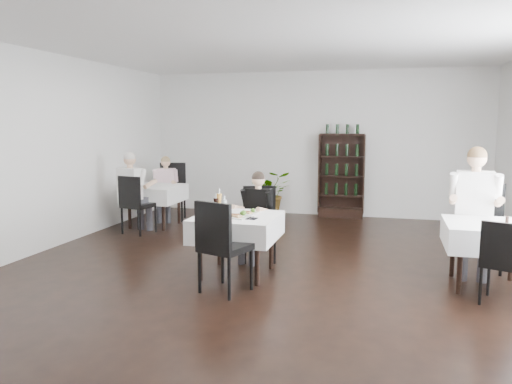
% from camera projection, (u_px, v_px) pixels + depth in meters
% --- Properties ---
extents(room_shell, '(9.00, 9.00, 9.00)m').
position_uv_depth(room_shell, '(260.00, 158.00, 6.14)').
color(room_shell, black).
rests_on(room_shell, ground).
extents(wine_shelf, '(0.90, 0.28, 1.75)m').
position_uv_depth(wine_shelf, '(341.00, 177.00, 10.20)').
color(wine_shelf, black).
rests_on(wine_shelf, ground).
extents(main_table, '(1.03, 1.03, 0.77)m').
position_uv_depth(main_table, '(237.00, 227.00, 6.34)').
color(main_table, black).
rests_on(main_table, ground).
extents(left_table, '(0.98, 0.98, 0.77)m').
position_uv_depth(left_table, '(154.00, 194.00, 9.35)').
color(left_table, black).
rests_on(left_table, ground).
extents(right_table, '(0.98, 0.98, 0.77)m').
position_uv_depth(right_table, '(488.00, 236.00, 5.85)').
color(right_table, black).
rests_on(right_table, ground).
extents(potted_tree, '(1.06, 1.00, 0.94)m').
position_uv_depth(potted_tree, '(271.00, 193.00, 10.52)').
color(potted_tree, '#23581E').
rests_on(potted_tree, ground).
extents(main_chair_far, '(0.58, 0.58, 1.03)m').
position_uv_depth(main_chair_far, '(259.00, 218.00, 7.11)').
color(main_chair_far, black).
rests_on(main_chair_far, ground).
extents(main_chair_near, '(0.62, 0.63, 1.07)m').
position_uv_depth(main_chair_near, '(221.00, 241.00, 5.62)').
color(main_chair_near, black).
rests_on(main_chair_near, ground).
extents(left_chair_far, '(0.65, 0.65, 1.14)m').
position_uv_depth(left_chair_far, '(172.00, 187.00, 10.01)').
color(left_chair_far, black).
rests_on(left_chair_far, ground).
extents(left_chair_near, '(0.57, 0.57, 1.03)m').
position_uv_depth(left_chair_near, '(135.00, 201.00, 8.68)').
color(left_chair_near, black).
rests_on(left_chair_near, ground).
extents(right_chair_far, '(0.58, 0.59, 1.14)m').
position_uv_depth(right_chair_far, '(483.00, 220.00, 6.64)').
color(right_chair_far, black).
rests_on(right_chair_far, ground).
extents(right_chair_near, '(0.55, 0.55, 0.92)m').
position_uv_depth(right_chair_near, '(503.00, 258.00, 5.25)').
color(right_chair_near, black).
rests_on(right_chair_near, ground).
extents(diner_main, '(0.53, 0.57, 1.27)m').
position_uv_depth(diner_main, '(256.00, 210.00, 6.95)').
color(diner_main, '#414149').
rests_on(diner_main, ground).
extents(diner_left_far, '(0.53, 0.56, 1.28)m').
position_uv_depth(diner_left_far, '(165.00, 183.00, 9.87)').
color(diner_left_far, '#414149').
rests_on(diner_left_far, ground).
extents(diner_left_near, '(0.59, 0.63, 1.44)m').
position_uv_depth(diner_left_near, '(133.00, 186.00, 8.73)').
color(diner_left_near, '#414149').
rests_on(diner_left_near, ground).
extents(diner_right_far, '(0.64, 0.65, 1.64)m').
position_uv_depth(diner_right_far, '(475.00, 201.00, 6.31)').
color(diner_right_far, '#414149').
rests_on(diner_right_far, ground).
extents(plate_far, '(0.25, 0.25, 0.07)m').
position_uv_depth(plate_far, '(249.00, 213.00, 6.42)').
color(plate_far, white).
rests_on(plate_far, main_table).
extents(plate_near, '(0.34, 0.34, 0.09)m').
position_uv_depth(plate_near, '(238.00, 216.00, 6.17)').
color(plate_near, white).
rests_on(plate_near, main_table).
extents(pilsner_dark, '(0.07, 0.07, 0.28)m').
position_uv_depth(pilsner_dark, '(216.00, 207.00, 6.27)').
color(pilsner_dark, black).
rests_on(pilsner_dark, main_table).
extents(pilsner_lager, '(0.08, 0.08, 0.33)m').
position_uv_depth(pilsner_lager, '(219.00, 203.00, 6.43)').
color(pilsner_lager, '#C58632').
rests_on(pilsner_lager, main_table).
extents(coke_bottle, '(0.07, 0.07, 0.25)m').
position_uv_depth(coke_bottle, '(224.00, 207.00, 6.31)').
color(coke_bottle, silver).
rests_on(coke_bottle, main_table).
extents(napkin_cutlery, '(0.18, 0.19, 0.02)m').
position_uv_depth(napkin_cutlery, '(250.00, 218.00, 6.11)').
color(napkin_cutlery, black).
rests_on(napkin_cutlery, main_table).
extents(pepper_mill, '(0.05, 0.05, 0.10)m').
position_uv_depth(pepper_mill, '(507.00, 220.00, 5.76)').
color(pepper_mill, black).
rests_on(pepper_mill, right_table).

